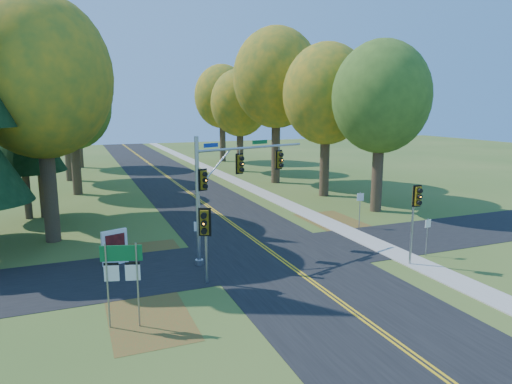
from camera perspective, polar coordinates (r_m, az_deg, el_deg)
name	(u,v)px	position (r m, az deg, el deg)	size (l,w,h in m)	color
ground	(291,267)	(23.24, 4.41, -9.30)	(160.00, 160.00, 0.00)	#37571E
road_main	(291,267)	(23.24, 4.41, -9.28)	(8.00, 160.00, 0.02)	black
road_cross	(275,255)	(24.94, 2.36, -7.84)	(60.00, 6.00, 0.02)	black
centerline_left	(289,267)	(23.19, 4.18, -9.28)	(0.10, 160.00, 0.01)	gold
centerline_right	(293,266)	(23.28, 4.63, -9.21)	(0.10, 160.00, 0.01)	gold
sidewalk_east	(392,252)	(26.44, 16.64, -7.16)	(1.60, 160.00, 0.06)	#9E998E
leaf_patch_w_near	(147,258)	(25.06, -13.43, -8.06)	(4.00, 6.00, 0.00)	brown
leaf_patch_e	(342,225)	(31.46, 10.71, -4.09)	(3.50, 8.00, 0.00)	brown
leaf_patch_w_far	(149,317)	(18.49, -13.20, -15.02)	(3.00, 5.00, 0.00)	brown
tree_w_a	(41,78)	(28.99, -25.25, 12.77)	(8.00, 8.00, 14.15)	#38281C
tree_e_a	(381,98)	(35.45, 15.38, 11.30)	(7.20, 7.20, 12.73)	#38281C
tree_w_b	(36,70)	(35.96, -25.75, 13.55)	(8.60, 8.60, 15.38)	#38281C
tree_e_b	(327,95)	(40.79, 8.83, 11.94)	(7.60, 7.60, 13.33)	#38281C
tree_w_c	(72,106)	(44.01, -21.97, 9.96)	(6.80, 6.80, 11.91)	#38281C
tree_e_c	(277,78)	(47.56, 2.59, 13.99)	(8.80, 8.80, 15.79)	#38281C
tree_w_d	(65,88)	(52.76, -22.81, 11.90)	(8.20, 8.20, 14.56)	#38281C
tree_e_d	(240,103)	(55.76, -2.00, 11.02)	(7.00, 7.00, 12.32)	#38281C
tree_w_e	(75,89)	(63.67, -21.64, 11.91)	(8.40, 8.40, 14.97)	#38281C
tree_e_e	(222,97)	(66.29, -4.23, 11.78)	(7.80, 7.80, 13.74)	#38281C
pine_c	(16,80)	(35.73, -27.78, 12.32)	(5.60, 5.60, 20.56)	#38281C
traffic_mast	(227,180)	(23.50, -3.63, 1.49)	(6.88, 2.54, 6.51)	#9CA0A4
east_signal_pole	(416,205)	(23.77, 19.36, -1.54)	(0.48, 0.55, 4.15)	gray
ped_signal_pole	(205,228)	(20.27, -6.39, -4.50)	(0.52, 0.64, 3.56)	gray
route_sign_cluster	(122,268)	(17.18, -16.42, -9.16)	(1.43, 0.45, 3.17)	gray
info_kiosk	(115,248)	(24.26, -17.24, -6.65)	(1.30, 0.59, 1.82)	white
reg_sign_e_north	(360,203)	(30.69, 12.88, -1.40)	(0.45, 0.14, 2.40)	gray
reg_sign_e_south	(427,230)	(26.04, 20.64, -4.50)	(0.40, 0.07, 2.07)	gray
reg_sign_w	(199,234)	(23.12, -7.18, -5.28)	(0.44, 0.14, 2.34)	gray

